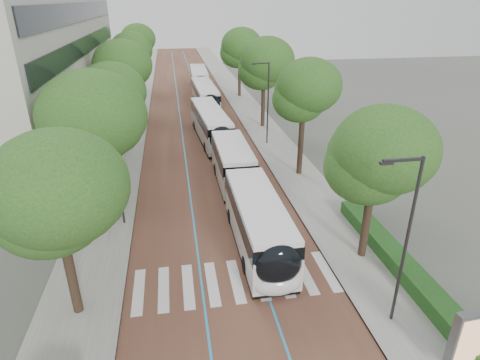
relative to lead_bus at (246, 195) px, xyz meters
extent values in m
plane|color=#51544C|center=(-1.96, -7.74, -1.63)|extent=(160.00, 160.00, 0.00)
cube|color=brown|center=(-1.96, 32.26, -1.62)|extent=(11.00, 140.00, 0.02)
cube|color=gray|center=(-9.46, 32.26, -1.57)|extent=(4.00, 140.00, 0.12)
cube|color=gray|center=(5.54, 32.26, -1.57)|extent=(4.00, 140.00, 0.12)
cube|color=gray|center=(-7.56, 32.26, -1.57)|extent=(0.20, 140.00, 0.14)
cube|color=gray|center=(3.64, 32.26, -1.57)|extent=(0.20, 140.00, 0.14)
cube|color=silver|center=(-6.76, -6.74, -1.60)|extent=(0.55, 3.60, 0.01)
cube|color=silver|center=(-5.51, -6.74, -1.60)|extent=(0.55, 3.60, 0.01)
cube|color=silver|center=(-4.26, -6.74, -1.60)|extent=(0.55, 3.60, 0.01)
cube|color=silver|center=(-3.01, -6.74, -1.60)|extent=(0.55, 3.60, 0.01)
cube|color=silver|center=(-1.76, -6.74, -1.60)|extent=(0.55, 3.60, 0.01)
cube|color=silver|center=(-0.51, -6.74, -1.60)|extent=(0.55, 3.60, 0.01)
cube|color=silver|center=(0.74, -6.74, -1.60)|extent=(0.55, 3.60, 0.01)
cube|color=silver|center=(1.99, -6.74, -1.60)|extent=(0.55, 3.60, 0.01)
cube|color=silver|center=(3.24, -6.74, -1.60)|extent=(0.55, 3.60, 0.01)
cube|color=#2892C9|center=(-3.56, 32.26, -1.60)|extent=(0.12, 126.00, 0.01)
cube|color=#2892C9|center=(-0.36, 32.26, -1.60)|extent=(0.12, 126.00, 0.01)
cube|color=black|center=(-12.41, 20.26, 1.37)|extent=(0.12, 38.00, 1.60)
cube|color=black|center=(-12.41, 20.26, 4.57)|extent=(0.12, 38.00, 1.60)
cube|color=black|center=(-12.41, 20.26, 7.77)|extent=(0.12, 38.00, 1.60)
cube|color=black|center=(-12.41, 20.26, 10.77)|extent=(0.12, 38.00, 1.60)
cube|color=#174016|center=(7.14, -7.74, -1.11)|extent=(1.20, 14.00, 0.80)
cylinder|color=#2A2A2C|center=(4.84, -10.74, 2.49)|extent=(0.14, 0.14, 8.00)
cube|color=#2A2A2C|center=(4.04, -10.74, 6.39)|extent=(1.70, 0.12, 0.12)
cube|color=#2A2A2C|center=(3.34, -10.74, 6.31)|extent=(0.50, 0.20, 0.10)
cylinder|color=#2A2A2C|center=(4.84, 14.26, 2.49)|extent=(0.14, 0.14, 8.00)
cube|color=#2A2A2C|center=(4.04, 14.26, 6.39)|extent=(1.70, 0.12, 0.12)
cube|color=#2A2A2C|center=(3.34, 14.26, 6.31)|extent=(0.50, 0.20, 0.10)
cylinder|color=#2A2A2C|center=(-8.06, 0.26, 2.49)|extent=(0.14, 0.14, 8.00)
cylinder|color=black|center=(-9.46, -7.74, 0.51)|extent=(0.44, 0.44, 4.27)
ellipsoid|color=#224F19|center=(-9.46, -7.74, 4.39)|extent=(5.65, 5.65, 4.80)
cylinder|color=black|center=(-9.46, 1.26, 0.70)|extent=(0.44, 0.44, 4.66)
ellipsoid|color=#224F19|center=(-9.46, 1.26, 4.94)|extent=(6.47, 6.47, 5.50)
cylinder|color=black|center=(-9.46, 10.26, 0.55)|extent=(0.44, 0.44, 4.35)
ellipsoid|color=#224F19|center=(-9.46, 10.26, 4.51)|extent=(5.56, 5.56, 4.72)
cylinder|color=black|center=(-9.46, 20.26, 0.77)|extent=(0.44, 0.44, 4.80)
ellipsoid|color=#224F19|center=(-9.46, 20.26, 5.14)|extent=(6.04, 6.04, 5.13)
cylinder|color=black|center=(-9.46, 32.26, 0.82)|extent=(0.44, 0.44, 4.90)
ellipsoid|color=#224F19|center=(-9.46, 32.26, 5.27)|extent=(5.43, 5.43, 4.62)
cylinder|color=black|center=(-9.46, 47.26, 0.86)|extent=(0.44, 0.44, 4.97)
ellipsoid|color=#224F19|center=(-9.46, 47.26, 5.37)|extent=(5.63, 5.63, 4.78)
cylinder|color=black|center=(5.74, -5.74, 0.50)|extent=(0.44, 0.44, 4.25)
ellipsoid|color=#224F19|center=(5.74, -5.74, 4.36)|extent=(5.37, 5.37, 4.56)
cylinder|color=black|center=(5.74, 6.26, 0.81)|extent=(0.44, 0.44, 4.87)
ellipsoid|color=#224F19|center=(5.74, 6.26, 5.23)|extent=(5.03, 5.03, 4.28)
cylinder|color=black|center=(5.74, 20.26, 0.81)|extent=(0.44, 0.44, 4.87)
ellipsoid|color=#224F19|center=(5.74, 20.26, 5.24)|extent=(5.94, 5.94, 5.05)
cylinder|color=black|center=(5.74, 36.26, 0.79)|extent=(0.44, 0.44, 4.83)
ellipsoid|color=#224F19|center=(5.74, 36.26, 5.18)|extent=(5.95, 5.95, 5.06)
cylinder|color=black|center=(0.00, 1.30, 0.15)|extent=(2.30, 0.91, 2.30)
cube|color=silver|center=(0.01, -3.83, -0.37)|extent=(2.53, 9.37, 1.82)
cube|color=black|center=(0.01, -3.83, 0.77)|extent=(2.57, 9.18, 0.97)
cube|color=white|center=(0.01, -3.83, 1.42)|extent=(2.48, 9.18, 0.31)
cube|color=black|center=(0.01, -3.83, -1.45)|extent=(2.48, 8.99, 0.35)
cube|color=silver|center=(-0.02, 5.62, -0.37)|extent=(2.52, 7.75, 1.82)
cube|color=black|center=(-0.02, 5.62, 0.77)|extent=(2.56, 7.59, 0.97)
cube|color=white|center=(-0.02, 5.62, 1.42)|extent=(2.47, 7.59, 0.31)
cube|color=black|center=(-0.02, 5.62, -1.45)|extent=(2.47, 7.44, 0.35)
ellipsoid|color=black|center=(0.02, -8.36, 0.38)|extent=(2.35, 1.11, 2.28)
ellipsoid|color=silver|center=(0.02, -8.41, -0.76)|extent=(2.35, 1.01, 1.14)
cylinder|color=black|center=(-1.11, -6.11, -1.13)|extent=(0.30, 1.00, 1.00)
cylinder|color=black|center=(1.15, -6.11, -1.13)|extent=(0.30, 1.00, 1.00)
cylinder|color=black|center=(-1.15, 7.29, -1.13)|extent=(0.30, 1.00, 1.00)
cylinder|color=black|center=(1.11, 7.29, -1.13)|extent=(0.30, 1.00, 1.00)
cylinder|color=black|center=(-1.13, -0.75, -1.13)|extent=(0.30, 1.00, 1.00)
cylinder|color=black|center=(1.13, -0.75, -1.13)|extent=(0.30, 1.00, 1.00)
cube|color=silver|center=(-0.63, 16.69, -0.37)|extent=(3.33, 12.15, 1.82)
cube|color=black|center=(-0.63, 16.69, 0.77)|extent=(3.35, 11.91, 0.97)
cube|color=white|center=(-0.63, 16.69, 1.42)|extent=(3.26, 11.90, 0.31)
cube|color=black|center=(-0.63, 16.69, -1.45)|extent=(3.25, 11.66, 0.35)
ellipsoid|color=black|center=(-0.23, 10.85, 0.38)|extent=(2.42, 1.26, 2.28)
ellipsoid|color=silver|center=(-0.22, 10.80, -0.76)|extent=(2.41, 1.16, 1.14)
cylinder|color=black|center=(-1.51, 13.02, -1.13)|extent=(0.37, 1.02, 1.00)
cylinder|color=black|center=(0.74, 13.17, -1.13)|extent=(0.37, 1.02, 1.00)
cylinder|color=black|center=(-2.03, 20.40, -1.13)|extent=(0.37, 1.02, 1.00)
cylinder|color=black|center=(0.23, 20.56, -1.13)|extent=(0.37, 1.02, 1.00)
cube|color=silver|center=(-0.02, 29.89, -0.37)|extent=(2.84, 12.07, 1.82)
cube|color=black|center=(-0.02, 29.89, 0.77)|extent=(2.87, 11.83, 0.97)
cube|color=white|center=(-0.02, 29.89, 1.42)|extent=(2.78, 11.83, 0.31)
cube|color=black|center=(-0.02, 29.89, -1.45)|extent=(2.78, 11.59, 0.35)
ellipsoid|color=black|center=(0.15, 24.04, 0.38)|extent=(2.38, 1.17, 2.28)
ellipsoid|color=silver|center=(0.15, 23.99, -0.76)|extent=(2.38, 1.07, 1.14)
cylinder|color=black|center=(-1.05, 26.26, -1.13)|extent=(0.33, 1.01, 1.00)
cylinder|color=black|center=(1.21, 26.32, -1.13)|extent=(0.33, 1.01, 1.00)
cylinder|color=black|center=(-1.26, 33.65, -1.13)|extent=(0.33, 1.01, 1.00)
cylinder|color=black|center=(1.00, 33.72, -1.13)|extent=(0.33, 1.01, 1.00)
cube|color=silver|center=(0.17, 42.74, -0.37)|extent=(2.85, 12.07, 1.82)
cube|color=black|center=(0.17, 42.74, 0.77)|extent=(2.88, 11.83, 0.97)
cube|color=white|center=(0.17, 42.74, 1.42)|extent=(2.79, 11.83, 0.31)
cube|color=black|center=(0.17, 42.74, -1.45)|extent=(2.78, 11.59, 0.35)
ellipsoid|color=black|center=(0.00, 36.90, 0.38)|extent=(2.38, 1.17, 2.28)
ellipsoid|color=silver|center=(0.00, 36.85, -0.76)|extent=(2.38, 1.07, 1.14)
cylinder|color=black|center=(-1.06, 39.18, -1.13)|extent=(0.33, 1.01, 1.00)
cylinder|color=black|center=(1.20, 39.11, -1.13)|extent=(0.33, 1.01, 1.00)
cylinder|color=black|center=(-0.85, 46.57, -1.13)|extent=(0.33, 1.01, 1.00)
cylinder|color=black|center=(1.41, 46.51, -1.13)|extent=(0.33, 1.01, 1.00)
cube|color=#59595B|center=(6.08, -13.73, 0.14)|extent=(1.40, 0.45, 2.44)
cube|color=#DEA875|center=(6.09, -13.93, 0.14)|extent=(1.17, 0.09, 2.12)
camera|label=1|loc=(-4.42, -23.53, 11.93)|focal=30.00mm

